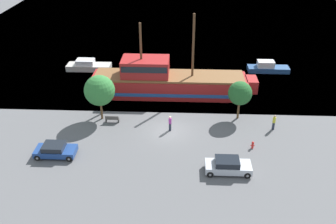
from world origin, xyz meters
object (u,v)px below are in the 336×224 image
object	(u,v)px
parked_car_curb_front	(228,166)
bench_promenade_east	(112,119)
fire_hydrant	(253,145)
moored_boat_dockside	(88,66)
moored_boat_outer	(268,68)
pirate_ship	(166,82)
pedestrian_walking_near	(170,123)
parked_car_curb_mid	(55,150)
pedestrian_walking_far	(274,122)

from	to	relation	value
parked_car_curb_front	bench_promenade_east	size ratio (longest dim) A/B	2.75
parked_car_curb_front	fire_hydrant	bearing A→B (deg)	54.05
moored_boat_dockside	moored_boat_outer	world-z (taller)	moored_boat_outer
parked_car_curb_front	bench_promenade_east	xyz separation A→B (m)	(-12.11, 8.39, -0.26)
pirate_ship	moored_boat_dockside	world-z (taller)	pirate_ship
parked_car_curb_front	bench_promenade_east	distance (m)	14.73
bench_promenade_east	pedestrian_walking_near	distance (m)	6.73
parked_car_curb_front	parked_car_curb_mid	distance (m)	16.59
moored_boat_dockside	moored_boat_outer	xyz separation A→B (m)	(26.39, 0.48, 0.00)
pirate_ship	pedestrian_walking_far	size ratio (longest dim) A/B	11.85
pirate_ship	pedestrian_walking_near	size ratio (longest dim) A/B	11.92
pirate_ship	bench_promenade_east	bearing A→B (deg)	-126.83
parked_car_curb_front	bench_promenade_east	bearing A→B (deg)	145.28
fire_hydrant	parked_car_curb_mid	bearing A→B (deg)	-173.67
parked_car_curb_front	pedestrian_walking_near	size ratio (longest dim) A/B	2.37
pedestrian_walking_far	moored_boat_dockside	bearing A→B (deg)	146.57
parked_car_curb_mid	fire_hydrant	xyz separation A→B (m)	(19.36, 2.15, -0.23)
parked_car_curb_front	parked_car_curb_mid	xyz separation A→B (m)	(-16.49, 1.81, -0.05)
parked_car_curb_mid	bench_promenade_east	bearing A→B (deg)	56.32
pirate_ship	fire_hydrant	xyz separation A→B (m)	(9.29, -12.02, -1.29)
moored_boat_outer	pedestrian_walking_near	distance (m)	21.80
bench_promenade_east	pedestrian_walking_near	size ratio (longest dim) A/B	0.86
pedestrian_walking_near	pedestrian_walking_far	size ratio (longest dim) A/B	0.99
pirate_ship	pedestrian_walking_near	bearing A→B (deg)	-84.45
moored_boat_dockside	parked_car_curb_mid	size ratio (longest dim) A/B	1.64
fire_hydrant	bench_promenade_east	xyz separation A→B (m)	(-14.97, 4.43, 0.02)
moored_boat_outer	pedestrian_walking_far	size ratio (longest dim) A/B	3.37
parked_car_curb_front	fire_hydrant	world-z (taller)	parked_car_curb_front
pirate_ship	fire_hydrant	bearing A→B (deg)	-52.29
moored_boat_dockside	pedestrian_walking_near	xyz separation A→B (m)	(12.79, -16.57, 0.31)
moored_boat_dockside	pirate_ship	bearing A→B (deg)	-32.38
pedestrian_walking_near	pedestrian_walking_far	distance (m)	11.23
parked_car_curb_mid	pedestrian_walking_far	distance (m)	22.92
fire_hydrant	pedestrian_walking_near	size ratio (longest dim) A/B	0.44
parked_car_curb_mid	pedestrian_walking_near	world-z (taller)	pedestrian_walking_near
parked_car_curb_mid	pedestrian_walking_far	bearing A→B (deg)	14.86
bench_promenade_east	pedestrian_walking_far	xyz separation A→B (m)	(17.77, -0.70, 0.47)
moored_boat_outer	parked_car_curb_mid	xyz separation A→B (m)	(-24.54, -22.20, 0.06)
pirate_ship	bench_promenade_east	world-z (taller)	pirate_ship
moored_boat_dockside	fire_hydrant	world-z (taller)	moored_boat_dockside
moored_boat_outer	pedestrian_walking_far	xyz separation A→B (m)	(-2.39, -16.32, 0.31)
parked_car_curb_front	pedestrian_walking_far	bearing A→B (deg)	53.62
moored_boat_dockside	pedestrian_walking_near	bearing A→B (deg)	-52.32
moored_boat_outer	parked_car_curb_front	distance (m)	25.32
pirate_ship	parked_car_curb_mid	bearing A→B (deg)	-125.40
moored_boat_outer	pedestrian_walking_far	bearing A→B (deg)	-98.32
bench_promenade_east	pedestrian_walking_near	xyz separation A→B (m)	(6.56, -1.42, 0.47)
parked_car_curb_mid	fire_hydrant	size ratio (longest dim) A/B	5.13
pedestrian_walking_far	parked_car_curb_mid	bearing A→B (deg)	-165.14
moored_boat_dockside	parked_car_curb_mid	distance (m)	21.80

